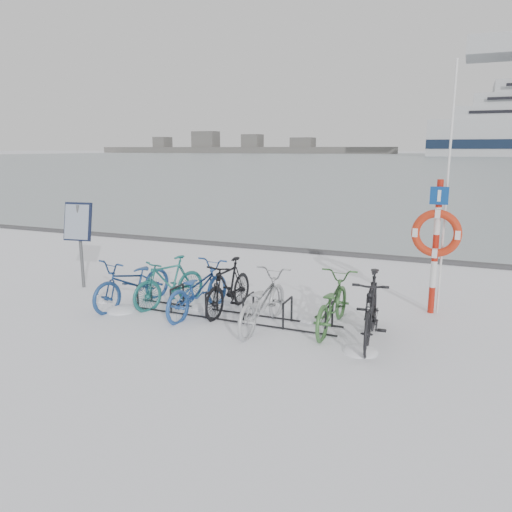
# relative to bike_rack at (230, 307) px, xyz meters

# --- Properties ---
(ground) EXTENTS (900.00, 900.00, 0.00)m
(ground) POSITION_rel_bike_rack_xyz_m (0.00, 0.00, -0.18)
(ground) COLOR white
(ground) RESTS_ON ground
(ice_sheet) EXTENTS (400.00, 298.00, 0.02)m
(ice_sheet) POSITION_rel_bike_rack_xyz_m (0.00, 155.00, -0.17)
(ice_sheet) COLOR #98A5AC
(ice_sheet) RESTS_ON ground
(quay_edge) EXTENTS (400.00, 0.25, 0.10)m
(quay_edge) POSITION_rel_bike_rack_xyz_m (0.00, 5.90, -0.13)
(quay_edge) COLOR #3F3F42
(quay_edge) RESTS_ON ground
(bike_rack) EXTENTS (4.00, 0.48, 0.46)m
(bike_rack) POSITION_rel_bike_rack_xyz_m (0.00, 0.00, 0.00)
(bike_rack) COLOR black
(bike_rack) RESTS_ON ground
(info_board) EXTENTS (0.64, 0.32, 1.83)m
(info_board) POSITION_rel_bike_rack_xyz_m (-3.77, 0.53, 1.14)
(info_board) COLOR #595B5E
(info_board) RESTS_ON ground
(lifebuoy_station) EXTENTS (0.85, 0.23, 4.39)m
(lifebuoy_station) POSITION_rel_bike_rack_xyz_m (3.29, 1.58, 1.29)
(lifebuoy_station) COLOR #AB1B0D
(lifebuoy_station) RESTS_ON ground
(shoreline) EXTENTS (180.00, 12.00, 9.50)m
(shoreline) POSITION_rel_bike_rack_xyz_m (-122.02, 260.00, 2.61)
(shoreline) COLOR #4A4A4A
(shoreline) RESTS_ON ground
(bike_0) EXTENTS (1.03, 1.96, 0.98)m
(bike_0) POSITION_rel_bike_rack_xyz_m (-2.01, -0.06, 0.31)
(bike_0) COLOR navy
(bike_0) RESTS_ON ground
(bike_1) EXTENTS (1.03, 1.67, 0.97)m
(bike_1) POSITION_rel_bike_rack_xyz_m (-1.36, 0.19, 0.31)
(bike_1) COLOR #1D6461
(bike_1) RESTS_ON ground
(bike_2) EXTENTS (0.84, 1.89, 0.96)m
(bike_2) POSITION_rel_bike_rack_xyz_m (-0.64, -0.01, 0.30)
(bike_2) COLOR #224A92
(bike_2) RESTS_ON ground
(bike_3) EXTENTS (0.55, 1.70, 1.01)m
(bike_3) POSITION_rel_bike_rack_xyz_m (-0.16, 0.29, 0.32)
(bike_3) COLOR black
(bike_3) RESTS_ON ground
(bike_4) EXTENTS (0.69, 1.85, 0.96)m
(bike_4) POSITION_rel_bike_rack_xyz_m (0.71, -0.22, 0.30)
(bike_4) COLOR #A5A8AD
(bike_4) RESTS_ON ground
(bike_5) EXTENTS (0.64, 1.80, 0.94)m
(bike_5) POSITION_rel_bike_rack_xyz_m (1.80, 0.16, 0.29)
(bike_5) COLOR #3A6934
(bike_5) RESTS_ON ground
(bike_6) EXTENTS (0.68, 1.90, 1.12)m
(bike_6) POSITION_rel_bike_rack_xyz_m (2.50, -0.17, 0.38)
(bike_6) COLOR black
(bike_6) RESTS_ON ground
(snow_drifts) EXTENTS (5.62, 1.62, 0.20)m
(snow_drifts) POSITION_rel_bike_rack_xyz_m (-0.11, -0.14, -0.18)
(snow_drifts) COLOR white
(snow_drifts) RESTS_ON ground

